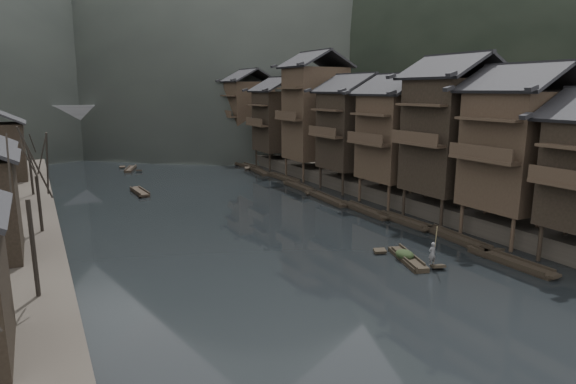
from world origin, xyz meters
TOP-DOWN VIEW (x-y plane):
  - water at (0.00, 0.00)m, footprint 300.00×300.00m
  - right_bank at (35.00, 40.00)m, footprint 40.00×200.00m
  - stilt_houses at (17.28, 20.21)m, footprint 9.00×67.60m
  - bare_trees at (-17.00, 7.62)m, footprint 3.76×44.40m
  - moored_sampans at (12.14, 21.48)m, footprint 3.15×60.92m
  - midriver_boats at (-0.75, 45.21)m, footprint 13.99×31.29m
  - stone_bridge at (-0.00, 72.00)m, footprint 40.00×6.00m
  - hero_sampan at (6.07, -1.39)m, footprint 2.50×5.16m
  - cargo_heap at (5.99, -1.16)m, footprint 1.13×1.48m
  - boatman at (6.64, -3.10)m, footprint 0.61×0.42m
  - bamboo_pole at (6.84, -3.10)m, footprint 1.34×1.49m

SIDE VIEW (x-z plane):
  - water at x=0.00m, z-range 0.00..0.00m
  - hero_sampan at x=6.07m, z-range -0.01..0.42m
  - moored_sampans at x=12.14m, z-range -0.03..0.44m
  - midriver_boats at x=-0.75m, z-range -0.02..0.43m
  - cargo_heap at x=5.99m, z-range 0.44..1.12m
  - right_bank at x=35.00m, z-range 0.00..1.80m
  - boatman at x=6.64m, z-range 0.44..2.02m
  - bamboo_pole at x=6.84m, z-range 2.02..5.62m
  - stone_bridge at x=0.00m, z-range 0.61..9.61m
  - bare_trees at x=-17.00m, z-range 2.48..10.00m
  - stilt_houses at x=17.28m, z-range 0.53..17.48m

